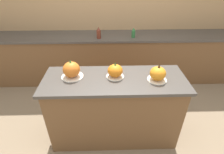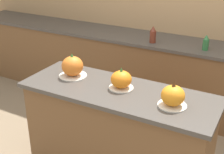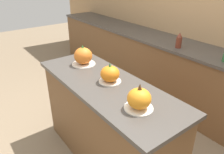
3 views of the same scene
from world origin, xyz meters
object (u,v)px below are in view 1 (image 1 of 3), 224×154
object	(u,v)px
bottle_tall	(99,33)
pumpkin_cake_center	(115,71)
pumpkin_cake_left	(72,70)
bottle_short	(133,33)
pumpkin_cake_right	(158,74)

from	to	relation	value
bottle_tall	pumpkin_cake_center	bearing A→B (deg)	-79.66
pumpkin_cake_left	bottle_short	distance (m)	1.49
pumpkin_cake_right	bottle_short	size ratio (longest dim) A/B	1.25
pumpkin_cake_right	bottle_tall	xyz separation A→B (m)	(-0.67, 1.29, 0.02)
pumpkin_cake_right	bottle_tall	distance (m)	1.45
bottle_tall	bottle_short	xyz separation A→B (m)	(0.58, 0.03, -0.01)
pumpkin_cake_center	bottle_short	size ratio (longest dim) A/B	1.18
pumpkin_cake_center	bottle_tall	world-z (taller)	bottle_tall
bottle_tall	bottle_short	distance (m)	0.58
pumpkin_cake_left	pumpkin_cake_right	world-z (taller)	pumpkin_cake_left
pumpkin_cake_left	bottle_short	size ratio (longest dim) A/B	1.44
bottle_short	pumpkin_cake_left	bearing A→B (deg)	-124.10
pumpkin_cake_center	pumpkin_cake_right	xyz separation A→B (m)	(0.45, -0.08, 0.00)
pumpkin_cake_right	pumpkin_cake_center	bearing A→B (deg)	170.03
pumpkin_cake_left	pumpkin_cake_center	size ratio (longest dim) A/B	1.23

